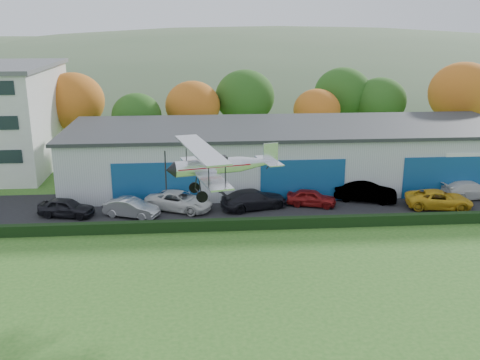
{
  "coord_description": "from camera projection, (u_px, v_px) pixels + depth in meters",
  "views": [
    {
      "loc": [
        -3.61,
        -20.35,
        14.65
      ],
      "look_at": [
        -1.0,
        12.01,
        4.98
      ],
      "focal_mm": 40.68,
      "sensor_mm": 36.0,
      "label": 1
    }
  ],
  "objects": [
    {
      "name": "car_1",
      "position": [
        131.0,
        208.0,
        41.54
      ],
      "size": [
        4.51,
        2.95,
        1.41
      ],
      "primitive_type": "imported",
      "rotation": [
        0.0,
        0.0,
        1.19
      ],
      "color": "silver",
      "rests_on": "apron"
    },
    {
      "name": "tree_belt",
      "position": [
        236.0,
        102.0,
        61.17
      ],
      "size": [
        75.7,
        13.22,
        10.12
      ],
      "color": "#3D2614",
      "rests_on": "ground"
    },
    {
      "name": "car_5",
      "position": [
        366.0,
        191.0,
        45.05
      ],
      "size": [
        5.33,
        3.38,
        1.66
      ],
      "primitive_type": "imported",
      "rotation": [
        0.0,
        0.0,
        1.22
      ],
      "color": "gray",
      "rests_on": "apron"
    },
    {
      "name": "car_7",
      "position": [
        470.0,
        190.0,
        45.81
      ],
      "size": [
        5.35,
        2.82,
        1.48
      ],
      "primitive_type": "imported",
      "rotation": [
        0.0,
        0.0,
        1.72
      ],
      "color": "silver",
      "rests_on": "apron"
    },
    {
      "name": "car_3",
      "position": [
        254.0,
        199.0,
        43.32
      ],
      "size": [
        5.72,
        3.57,
        1.55
      ],
      "primitive_type": "imported",
      "rotation": [
        0.0,
        0.0,
        1.85
      ],
      "color": "black",
      "rests_on": "apron"
    },
    {
      "name": "car_6",
      "position": [
        439.0,
        199.0,
        43.42
      ],
      "size": [
        5.51,
        3.24,
        1.44
      ],
      "primitive_type": "imported",
      "rotation": [
        0.0,
        0.0,
        1.4
      ],
      "color": "gold",
      "rests_on": "apron"
    },
    {
      "name": "apron",
      "position": [
        280.0,
        206.0,
        44.19
      ],
      "size": [
        48.0,
        9.0,
        0.05
      ],
      "primitive_type": "cube",
      "color": "black",
      "rests_on": "ground"
    },
    {
      "name": "hangar",
      "position": [
        291.0,
        154.0,
        50.26
      ],
      "size": [
        40.6,
        12.6,
        5.3
      ],
      "color": "#B2B7BC",
      "rests_on": "ground"
    },
    {
      "name": "distant_hills",
      "position": [
        194.0,
        116.0,
        161.02
      ],
      "size": [
        430.0,
        196.0,
        56.0
      ],
      "color": "#4C6642",
      "rests_on": "ground"
    },
    {
      "name": "car_4",
      "position": [
        311.0,
        198.0,
        43.96
      ],
      "size": [
        4.25,
        2.67,
        1.35
      ],
      "primitive_type": "imported",
      "rotation": [
        0.0,
        0.0,
        1.28
      ],
      "color": "maroon",
      "rests_on": "apron"
    },
    {
      "name": "biplane",
      "position": [
        218.0,
        164.0,
        31.64
      ],
      "size": [
        6.95,
        7.9,
        2.94
      ],
      "rotation": [
        0.0,
        0.0,
        0.24
      ],
      "color": "silver"
    },
    {
      "name": "hedge",
      "position": [
        290.0,
        223.0,
        39.49
      ],
      "size": [
        46.0,
        0.6,
        0.8
      ],
      "primitive_type": "cube",
      "color": "black",
      "rests_on": "ground"
    },
    {
      "name": "car_0",
      "position": [
        66.0,
        207.0,
        41.58
      ],
      "size": [
        4.51,
        2.59,
        1.44
      ],
      "primitive_type": "imported",
      "rotation": [
        0.0,
        0.0,
        1.35
      ],
      "color": "black",
      "rests_on": "apron"
    },
    {
      "name": "car_2",
      "position": [
        179.0,
        201.0,
        43.01
      ],
      "size": [
        5.86,
        4.45,
        1.48
      ],
      "primitive_type": "imported",
      "rotation": [
        0.0,
        0.0,
        1.14
      ],
      "color": "silver",
      "rests_on": "apron"
    }
  ]
}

